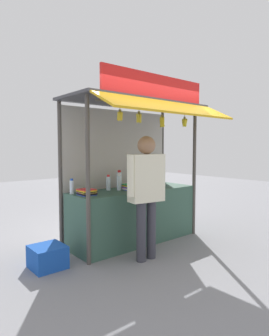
{
  "coord_description": "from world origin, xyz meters",
  "views": [
    {
      "loc": [
        -3.11,
        -3.7,
        1.58
      ],
      "look_at": [
        0.0,
        0.0,
        1.23
      ],
      "focal_mm": 31.48,
      "sensor_mm": 36.0,
      "label": 1
    }
  ],
  "objects_px": {
    "magazine_stack_front_left": "(148,187)",
    "plastic_crate": "(48,257)",
    "banana_bunch_rightmost": "(185,123)",
    "water_bottle_back_left": "(119,183)",
    "water_bottle_far_left": "(72,187)",
    "magazine_stack_mid_right": "(131,187)",
    "banana_bunch_inner_right": "(139,118)",
    "water_bottle_center": "(148,179)",
    "banana_bunch_inner_left": "(120,116)",
    "banana_bunch_leftmost": "(162,122)",
    "vendor_person": "(146,186)",
    "water_bottle_left": "(119,180)",
    "water_bottle_far_right": "(108,183)",
    "magazine_stack_back_right": "(87,192)"
  },
  "relations": [
    {
      "from": "magazine_stack_front_left",
      "to": "plastic_crate",
      "type": "bearing_deg",
      "value": -179.88
    },
    {
      "from": "banana_bunch_rightmost",
      "to": "plastic_crate",
      "type": "xyz_separation_m",
      "value": [
        -2.28,
        0.35,
        -1.83
      ]
    },
    {
      "from": "water_bottle_back_left",
      "to": "water_bottle_far_left",
      "type": "height_order",
      "value": "water_bottle_back_left"
    },
    {
      "from": "magazine_stack_mid_right",
      "to": "banana_bunch_inner_right",
      "type": "bearing_deg",
      "value": -114.17
    },
    {
      "from": "banana_bunch_inner_right",
      "to": "plastic_crate",
      "type": "bearing_deg",
      "value": 164.65
    },
    {
      "from": "water_bottle_center",
      "to": "banana_bunch_inner_right",
      "type": "relative_size",
      "value": 1.02
    },
    {
      "from": "plastic_crate",
      "to": "banana_bunch_inner_left",
      "type": "bearing_deg",
      "value": -20.5
    },
    {
      "from": "banana_bunch_rightmost",
      "to": "water_bottle_center",
      "type": "bearing_deg",
      "value": 106.18
    },
    {
      "from": "banana_bunch_rightmost",
      "to": "banana_bunch_inner_right",
      "type": "relative_size",
      "value": 1.05
    },
    {
      "from": "banana_bunch_leftmost",
      "to": "vendor_person",
      "type": "height_order",
      "value": "banana_bunch_leftmost"
    },
    {
      "from": "water_bottle_back_left",
      "to": "banana_bunch_inner_right",
      "type": "bearing_deg",
      "value": -93.34
    },
    {
      "from": "water_bottle_center",
      "to": "water_bottle_left",
      "type": "distance_m",
      "value": 0.63
    },
    {
      "from": "water_bottle_far_left",
      "to": "vendor_person",
      "type": "bearing_deg",
      "value": -55.68
    },
    {
      "from": "water_bottle_left",
      "to": "banana_bunch_inner_right",
      "type": "bearing_deg",
      "value": -104.42
    },
    {
      "from": "banana_bunch_rightmost",
      "to": "plastic_crate",
      "type": "bearing_deg",
      "value": 171.34
    },
    {
      "from": "banana_bunch_rightmost",
      "to": "water_bottle_far_right",
      "type": "bearing_deg",
      "value": 150.63
    },
    {
      "from": "banana_bunch_inner_right",
      "to": "water_bottle_back_left",
      "type": "bearing_deg",
      "value": 86.66
    },
    {
      "from": "magazine_stack_mid_right",
      "to": "plastic_crate",
      "type": "xyz_separation_m",
      "value": [
        -1.45,
        -0.05,
        -0.78
      ]
    },
    {
      "from": "magazine_stack_back_right",
      "to": "banana_bunch_rightmost",
      "type": "bearing_deg",
      "value": -15.28
    },
    {
      "from": "plastic_crate",
      "to": "water_bottle_far_left",
      "type": "bearing_deg",
      "value": 30.94
    },
    {
      "from": "water_bottle_far_left",
      "to": "magazine_stack_mid_right",
      "type": "height_order",
      "value": "water_bottle_far_left"
    },
    {
      "from": "water_bottle_left",
      "to": "magazine_stack_back_right",
      "type": "bearing_deg",
      "value": -160.94
    },
    {
      "from": "water_bottle_back_left",
      "to": "water_bottle_far_left",
      "type": "xyz_separation_m",
      "value": [
        -0.76,
        0.15,
        -0.02
      ]
    },
    {
      "from": "plastic_crate",
      "to": "water_bottle_center",
      "type": "bearing_deg",
      "value": 9.27
    },
    {
      "from": "magazine_stack_mid_right",
      "to": "banana_bunch_leftmost",
      "type": "xyz_separation_m",
      "value": [
        0.3,
        -0.39,
        1.04
      ]
    },
    {
      "from": "water_bottle_far_left",
      "to": "water_bottle_far_right",
      "type": "distance_m",
      "value": 0.63
    },
    {
      "from": "water_bottle_center",
      "to": "vendor_person",
      "type": "relative_size",
      "value": 0.15
    },
    {
      "from": "banana_bunch_inner_left",
      "to": "banana_bunch_inner_right",
      "type": "height_order",
      "value": "same"
    },
    {
      "from": "magazine_stack_back_right",
      "to": "vendor_person",
      "type": "bearing_deg",
      "value": -53.91
    },
    {
      "from": "water_bottle_left",
      "to": "plastic_crate",
      "type": "bearing_deg",
      "value": -165.65
    },
    {
      "from": "magazine_stack_back_right",
      "to": "water_bottle_back_left",
      "type": "bearing_deg",
      "value": 6.79
    },
    {
      "from": "water_bottle_back_left",
      "to": "magazine_stack_mid_right",
      "type": "bearing_deg",
      "value": -40.48
    },
    {
      "from": "water_bottle_center",
      "to": "banana_bunch_rightmost",
      "type": "bearing_deg",
      "value": -73.82
    },
    {
      "from": "magazine_stack_front_left",
      "to": "banana_bunch_inner_right",
      "type": "distance_m",
      "value": 1.25
    },
    {
      "from": "water_bottle_center",
      "to": "banana_bunch_rightmost",
      "type": "height_order",
      "value": "banana_bunch_rightmost"
    },
    {
      "from": "water_bottle_back_left",
      "to": "magazine_stack_back_right",
      "type": "distance_m",
      "value": 0.65
    },
    {
      "from": "water_bottle_left",
      "to": "banana_bunch_inner_right",
      "type": "xyz_separation_m",
      "value": [
        -0.19,
        -0.72,
        0.97
      ]
    },
    {
      "from": "water_bottle_center",
      "to": "banana_bunch_inner_left",
      "type": "height_order",
      "value": "banana_bunch_inner_left"
    },
    {
      "from": "water_bottle_left",
      "to": "banana_bunch_inner_right",
      "type": "height_order",
      "value": "banana_bunch_inner_right"
    },
    {
      "from": "magazine_stack_back_right",
      "to": "banana_bunch_leftmost",
      "type": "relative_size",
      "value": 0.9
    },
    {
      "from": "water_bottle_far_left",
      "to": "plastic_crate",
      "type": "bearing_deg",
      "value": -149.06
    },
    {
      "from": "water_bottle_back_left",
      "to": "banana_bunch_leftmost",
      "type": "distance_m",
      "value": 1.18
    },
    {
      "from": "water_bottle_far_left",
      "to": "banana_bunch_leftmost",
      "type": "distance_m",
      "value": 1.69
    },
    {
      "from": "banana_bunch_rightmost",
      "to": "vendor_person",
      "type": "height_order",
      "value": "banana_bunch_rightmost"
    },
    {
      "from": "water_bottle_left",
      "to": "magazine_stack_front_left",
      "type": "xyz_separation_m",
      "value": [
        0.32,
        -0.37,
        -0.12
      ]
    },
    {
      "from": "water_bottle_far_right",
      "to": "banana_bunch_rightmost",
      "type": "height_order",
      "value": "banana_bunch_rightmost"
    },
    {
      "from": "water_bottle_back_left",
      "to": "water_bottle_left",
      "type": "relative_size",
      "value": 0.88
    },
    {
      "from": "water_bottle_back_left",
      "to": "water_bottle_left",
      "type": "height_order",
      "value": "water_bottle_left"
    },
    {
      "from": "water_bottle_back_left",
      "to": "water_bottle_far_right",
      "type": "distance_m",
      "value": 0.17
    },
    {
      "from": "magazine_stack_front_left",
      "to": "banana_bunch_leftmost",
      "type": "height_order",
      "value": "banana_bunch_leftmost"
    }
  ]
}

